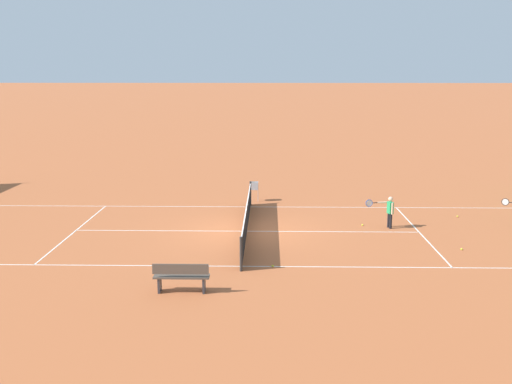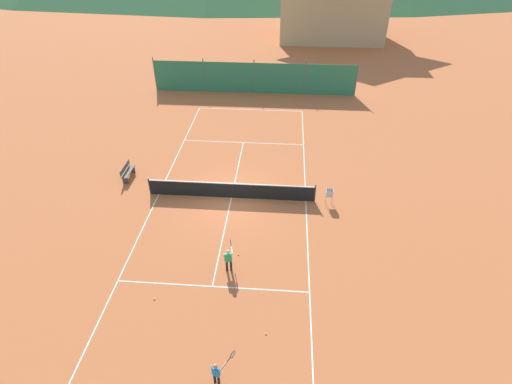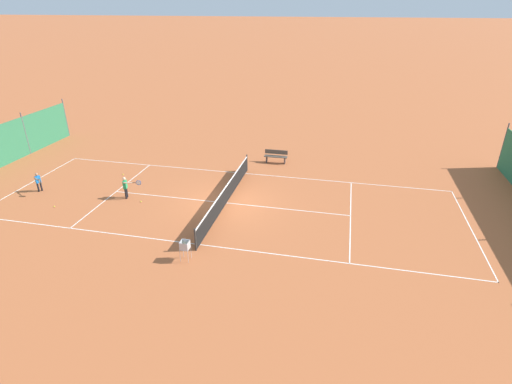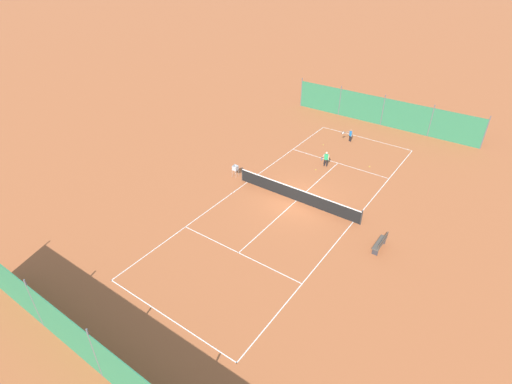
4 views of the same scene
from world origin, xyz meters
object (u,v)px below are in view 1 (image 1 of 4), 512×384
Objects in this scene: tennis_ball_alley_left at (362,225)px; tennis_ball_by_net_right at (462,249)px; ball_hopper at (254,187)px; courtside_bench at (181,277)px; player_far_service at (389,210)px; tennis_ball_far_corner at (273,266)px; tennis_ball_mid_court at (457,216)px; tennis_net at (247,218)px.

tennis_ball_by_net_right is at bearing -138.13° from tennis_ball_alley_left.
ball_hopper is at bearing 43.24° from tennis_ball_by_net_right.
courtside_bench is (-7.24, 5.95, 0.42)m from tennis_ball_alley_left.
tennis_ball_alley_left is at bearing -39.45° from courtside_bench.
tennis_ball_by_net_right is 9.69m from courtside_bench.
tennis_ball_alley_left is 9.38m from courtside_bench.
player_far_service is at bearing 33.61° from tennis_ball_by_net_right.
tennis_ball_by_net_right is at bearing -136.76° from ball_hopper.
tennis_ball_far_corner is 0.07× the size of ball_hopper.
tennis_ball_alley_left and tennis_ball_mid_court have the same top height.
player_far_service reaches higher than tennis_net.
tennis_net is at bearing 96.29° from player_far_service.
tennis_net is 139.09× the size of tennis_ball_by_net_right.
tennis_ball_far_corner is at bearing -175.26° from ball_hopper.
courtside_bench is at bearing 135.22° from player_far_service.
ball_hopper is at bearing -8.21° from courtside_bench.
player_far_service is at bearing -83.71° from tennis_net.
tennis_ball_alley_left is 0.04× the size of courtside_bench.
tennis_ball_alley_left is at bearing -135.81° from ball_hopper.
tennis_ball_by_net_right is 6.59m from tennis_ball_far_corner.
player_far_service is 3.48m from tennis_ball_by_net_right.
tennis_ball_mid_court is at bearing -74.36° from tennis_net.
tennis_ball_by_net_right and tennis_ball_far_corner have the same top height.
tennis_ball_alley_left is 6.12m from tennis_ball_far_corner.
ball_hopper is at bearing 70.91° from tennis_ball_mid_court.
courtside_bench is at bearing 140.55° from tennis_ball_alley_left.
player_far_service reaches higher than tennis_ball_alley_left.
player_far_service reaches higher than courtside_bench.
tennis_ball_alley_left is 4.37m from tennis_ball_mid_court.
tennis_ball_mid_court is 0.04× the size of courtside_bench.
tennis_ball_mid_court is at bearing -49.02° from courtside_bench.
tennis_ball_by_net_right is at bearing -107.25° from tennis_net.
tennis_ball_mid_court is at bearing -60.45° from player_far_service.
ball_hopper is (4.40, 4.28, 0.62)m from tennis_ball_alley_left.
tennis_net reaches higher than tennis_ball_far_corner.
tennis_net reaches higher than tennis_ball_by_net_right.
player_far_service is at bearing 119.55° from tennis_ball_mid_court.
tennis_ball_far_corner is 0.04× the size of courtside_bench.
courtside_bench is at bearing 166.55° from tennis_net.
courtside_bench reaches higher than tennis_ball_far_corner.
player_far_service is 1.19m from tennis_ball_alley_left.
player_far_service is at bearing -43.07° from tennis_ball_far_corner.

